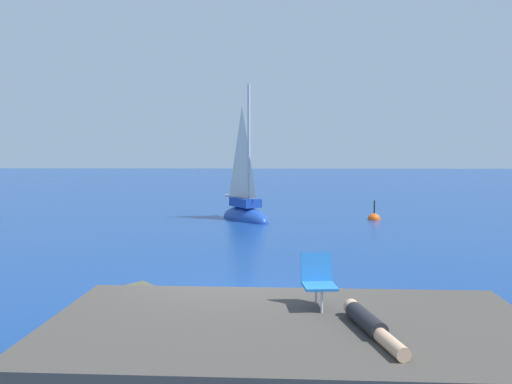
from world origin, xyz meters
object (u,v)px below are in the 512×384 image
Objects in this scene: person_sunbather at (370,324)px; beach_chair at (318,278)px; marker_buoy at (374,219)px; sailboat_near at (245,212)px.

beach_chair reaches higher than person_sunbather.
marker_buoy is (3.34, 15.70, -0.74)m from person_sunbather.
marker_buoy is at bearing 58.05° from sailboat_near.
beach_chair reaches higher than marker_buoy.
marker_buoy is (3.91, 14.59, -1.07)m from beach_chair.
person_sunbather is 1.29m from beach_chair.
beach_chair is at bearing -105.01° from marker_buoy.
sailboat_near is 8.06× the size of beach_chair.
sailboat_near is 5.71m from marker_buoy.
person_sunbather is 2.19× the size of beach_chair.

